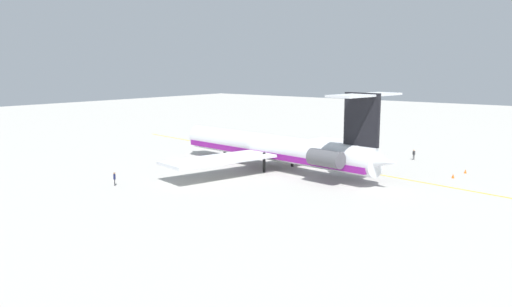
{
  "coord_description": "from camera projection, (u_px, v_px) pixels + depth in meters",
  "views": [
    {
      "loc": [
        -49.68,
        70.1,
        14.97
      ],
      "look_at": [
        -4.72,
        13.16,
        2.75
      ],
      "focal_mm": 36.52,
      "sensor_mm": 36.0,
      "label": 1
    }
  ],
  "objects": [
    {
      "name": "ground",
      "position": [
        283.0,
        157.0,
        87.1
      ],
      "size": [
        290.97,
        290.97,
        0.0
      ],
      "primitive_type": "plane",
      "color": "#B7B5AD"
    },
    {
      "name": "main_jetliner",
      "position": [
        278.0,
        148.0,
        75.8
      ],
      "size": [
        40.21,
        35.6,
        11.72
      ],
      "rotation": [
        0.0,
        0.0,
        -0.13
      ],
      "color": "silver",
      "rests_on": "ground"
    },
    {
      "name": "ground_crew_near_nose",
      "position": [
        414.0,
        153.0,
        83.82
      ],
      "size": [
        0.4,
        0.27,
        1.7
      ],
      "rotation": [
        0.0,
        0.0,
        5.14
      ],
      "color": "black",
      "rests_on": "ground"
    },
    {
      "name": "ground_crew_near_tail",
      "position": [
        114.0,
        177.0,
        65.69
      ],
      "size": [
        0.39,
        0.28,
        1.75
      ],
      "rotation": [
        0.0,
        0.0,
        1.05
      ],
      "color": "black",
      "rests_on": "ground"
    },
    {
      "name": "safety_cone_nose",
      "position": [
        465.0,
        171.0,
        73.49
      ],
      "size": [
        0.4,
        0.4,
        0.55
      ],
      "primitive_type": "cone",
      "color": "#EA590F",
      "rests_on": "ground"
    },
    {
      "name": "safety_cone_wingtip",
      "position": [
        453.0,
        176.0,
        70.3
      ],
      "size": [
        0.4,
        0.4,
        0.55
      ],
      "primitive_type": "cone",
      "color": "#EA590F",
      "rests_on": "ground"
    },
    {
      "name": "taxiway_centreline",
      "position": [
        302.0,
        161.0,
        83.22
      ],
      "size": [
        89.14,
        14.79,
        0.01
      ],
      "primitive_type": "cube",
      "rotation": [
        0.0,
        0.0,
        -0.16
      ],
      "color": "gold",
      "rests_on": "ground"
    }
  ]
}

